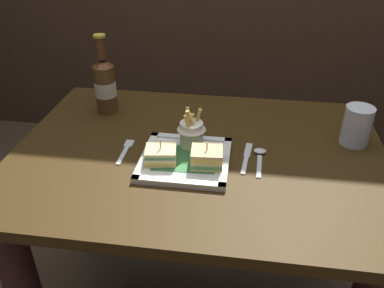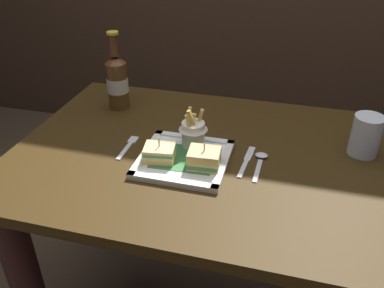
{
  "view_description": "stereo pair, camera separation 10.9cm",
  "coord_description": "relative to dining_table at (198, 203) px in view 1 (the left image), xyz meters",
  "views": [
    {
      "loc": [
        0.12,
        -0.95,
        1.34
      ],
      "look_at": [
        -0.01,
        -0.03,
        0.77
      ],
      "focal_mm": 37.71,
      "sensor_mm": 36.0,
      "label": 1
    },
    {
      "loc": [
        0.23,
        -0.93,
        1.34
      ],
      "look_at": [
        -0.01,
        -0.03,
        0.77
      ],
      "focal_mm": 37.71,
      "sensor_mm": 36.0,
      "label": 2
    }
  ],
  "objects": [
    {
      "name": "fork",
      "position": [
        -0.2,
        -0.03,
        0.19
      ],
      "size": [
        0.02,
        0.13,
        0.0
      ],
      "color": "silver",
      "rests_on": "dining_table"
    },
    {
      "name": "beer_bottle",
      "position": [
        -0.33,
        0.21,
        0.29
      ],
      "size": [
        0.07,
        0.07,
        0.26
      ],
      "color": "brown",
      "rests_on": "dining_table"
    },
    {
      "name": "spoon",
      "position": [
        0.17,
        -0.0,
        0.19
      ],
      "size": [
        0.03,
        0.14,
        0.01
      ],
      "color": "silver",
      "rests_on": "dining_table"
    },
    {
      "name": "dining_table",
      "position": [
        0.0,
        0.0,
        0.0
      ],
      "size": [
        1.05,
        0.76,
        0.73
      ],
      "color": "#34230C",
      "rests_on": "ground_plane"
    },
    {
      "name": "knife",
      "position": [
        0.13,
        -0.01,
        0.19
      ],
      "size": [
        0.03,
        0.16,
        0.0
      ],
      "color": "silver",
      "rests_on": "dining_table"
    },
    {
      "name": "sandwich_half_left",
      "position": [
        -0.09,
        -0.08,
        0.22
      ],
      "size": [
        0.09,
        0.08,
        0.07
      ],
      "color": "#E4C280",
      "rests_on": "square_plate"
    },
    {
      "name": "fries_cup",
      "position": [
        -0.02,
        0.01,
        0.25
      ],
      "size": [
        0.08,
        0.08,
        0.12
      ],
      "color": "#EEE5CC",
      "rests_on": "square_plate"
    },
    {
      "name": "square_plate",
      "position": [
        -0.03,
        -0.06,
        0.19
      ],
      "size": [
        0.24,
        0.24,
        0.02
      ],
      "color": "white",
      "rests_on": "dining_table"
    },
    {
      "name": "water_glass",
      "position": [
        0.44,
        0.11,
        0.24
      ],
      "size": [
        0.08,
        0.08,
        0.11
      ],
      "color": "silver",
      "rests_on": "dining_table"
    },
    {
      "name": "sandwich_half_right",
      "position": [
        0.03,
        -0.08,
        0.22
      ],
      "size": [
        0.09,
        0.08,
        0.07
      ],
      "color": "tan",
      "rests_on": "square_plate"
    }
  ]
}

